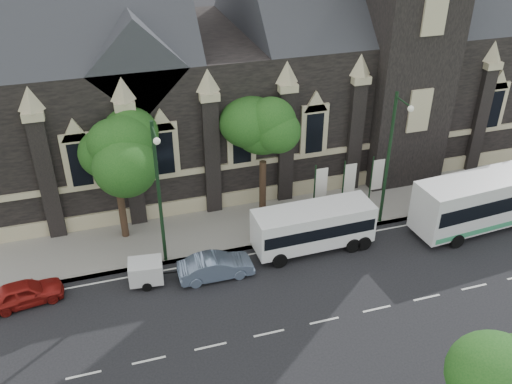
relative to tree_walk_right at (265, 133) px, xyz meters
name	(u,v)px	position (x,y,z in m)	size (l,w,h in m)	color
ground	(269,333)	(-3.21, -10.71, -5.82)	(160.00, 160.00, 0.00)	black
sidewalk	(223,229)	(-3.21, -1.21, -5.74)	(80.00, 5.00, 0.15)	gray
museum	(256,55)	(1.90, 8.07, 2.35)	(40.00, 17.70, 29.90)	black
tree_walk_right	(265,133)	(0.00, 0.00, 0.00)	(4.08, 4.08, 7.80)	black
tree_walk_left	(118,154)	(-9.01, -0.01, -0.08)	(3.91, 3.91, 7.64)	black
street_lamp_near	(391,154)	(6.79, -3.62, -0.71)	(0.36, 1.88, 9.00)	black
street_lamp_mid	(159,189)	(-7.21, -3.62, -0.71)	(0.36, 1.88, 9.00)	black
banner_flag_left	(319,187)	(3.08, -1.71, -3.43)	(0.90, 0.10, 4.00)	black
banner_flag_center	(347,182)	(5.08, -1.71, -3.43)	(0.90, 0.10, 4.00)	black
banner_flag_right	(375,178)	(7.08, -1.71, -3.43)	(0.90, 0.10, 4.00)	black
tour_coach	(504,196)	(14.26, -5.56, -3.84)	(12.64, 3.65, 3.64)	silver
shuttle_bus	(314,226)	(1.57, -4.65, -4.20)	(7.28, 2.67, 2.79)	white
box_trailer	(146,271)	(-8.53, -5.00, -5.00)	(2.75, 1.62, 1.43)	silver
sedan	(216,266)	(-4.70, -5.60, -5.12)	(1.48, 4.25, 1.40)	slate
car_far_red	(25,293)	(-14.90, -4.75, -5.15)	(1.58, 3.94, 1.34)	maroon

